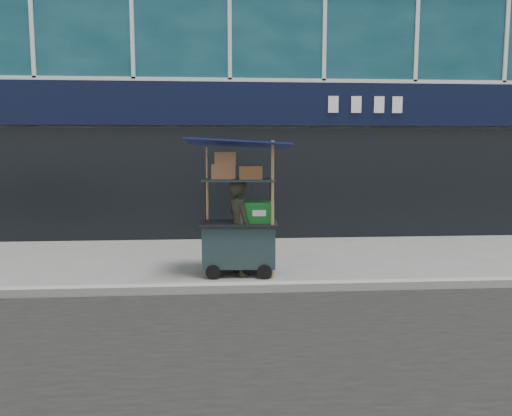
{
  "coord_description": "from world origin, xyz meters",
  "views": [
    {
      "loc": [
        -0.24,
        -6.86,
        1.96
      ],
      "look_at": [
        0.35,
        1.2,
        1.0
      ],
      "focal_mm": 35.0,
      "sensor_mm": 36.0,
      "label": 1
    }
  ],
  "objects": [
    {
      "name": "vendor_cart",
      "position": [
        0.07,
        0.81,
        0.75
      ],
      "size": [
        1.63,
        1.19,
        2.13
      ],
      "rotation": [
        0.0,
        0.0,
        -0.06
      ],
      "color": "#192A2B",
      "rests_on": "ground"
    },
    {
      "name": "vendor_man",
      "position": [
        0.06,
        0.75,
        0.75
      ],
      "size": [
        0.55,
        0.65,
        1.51
      ],
      "primitive_type": "imported",
      "rotation": [
        0.0,
        0.0,
        1.98
      ],
      "color": "#25271D",
      "rests_on": "ground"
    },
    {
      "name": "curb",
      "position": [
        0.0,
        -0.2,
        0.06
      ],
      "size": [
        80.0,
        0.18,
        0.12
      ],
      "primitive_type": "cube",
      "color": "gray",
      "rests_on": "ground"
    },
    {
      "name": "ground",
      "position": [
        0.0,
        0.0,
        0.0
      ],
      "size": [
        80.0,
        80.0,
        0.0
      ],
      "primitive_type": "plane",
      "color": "#5F5F5B",
      "rests_on": "ground"
    }
  ]
}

